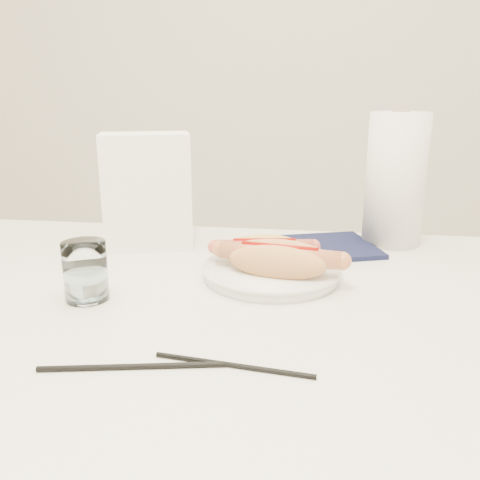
# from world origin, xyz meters

# --- Properties ---
(table) EXTENTS (1.20, 0.80, 0.75)m
(table) POSITION_xyz_m (0.00, 0.00, 0.69)
(table) COLOR white
(table) RESTS_ON ground
(plate) EXTENTS (0.22, 0.22, 0.02)m
(plate) POSITION_xyz_m (0.08, 0.09, 0.76)
(plate) COLOR white
(plate) RESTS_ON table
(hotdog_left) EXTENTS (0.17, 0.09, 0.05)m
(hotdog_left) POSITION_xyz_m (0.06, 0.12, 0.79)
(hotdog_left) COLOR #D9B057
(hotdog_left) RESTS_ON plate
(hotdog_right) EXTENTS (0.20, 0.10, 0.05)m
(hotdog_right) POSITION_xyz_m (0.09, 0.06, 0.79)
(hotdog_right) COLOR tan
(hotdog_right) RESTS_ON plate
(water_glass) EXTENTS (0.06, 0.06, 0.09)m
(water_glass) POSITION_xyz_m (-0.19, -0.04, 0.79)
(water_glass) COLOR silver
(water_glass) RESTS_ON table
(chopstick_near) EXTENTS (0.21, 0.05, 0.01)m
(chopstick_near) POSITION_xyz_m (-0.05, -0.22, 0.75)
(chopstick_near) COLOR black
(chopstick_near) RESTS_ON table
(chopstick_far) EXTENTS (0.19, 0.03, 0.01)m
(chopstick_far) POSITION_xyz_m (0.06, -0.20, 0.75)
(chopstick_far) COLOR black
(chopstick_far) RESTS_ON table
(napkin_box) EXTENTS (0.19, 0.14, 0.22)m
(napkin_box) POSITION_xyz_m (-0.18, 0.24, 0.86)
(napkin_box) COLOR white
(napkin_box) RESTS_ON table
(navy_napkin) EXTENTS (0.21, 0.21, 0.01)m
(navy_napkin) POSITION_xyz_m (0.18, 0.27, 0.75)
(navy_napkin) COLOR #101433
(navy_napkin) RESTS_ON table
(paper_towel_roll) EXTENTS (0.15, 0.15, 0.26)m
(paper_towel_roll) POSITION_xyz_m (0.30, 0.33, 0.88)
(paper_towel_roll) COLOR white
(paper_towel_roll) RESTS_ON table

